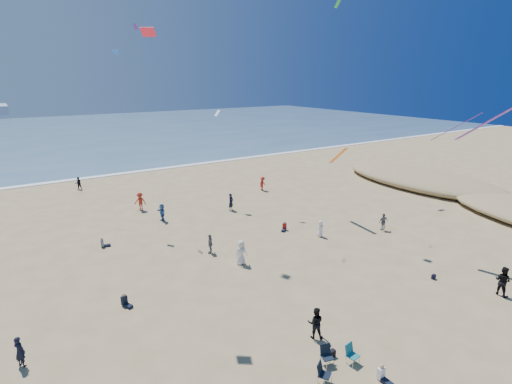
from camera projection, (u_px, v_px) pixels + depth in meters
ground at (314, 369)px, 18.84m from camera, size 220.00×220.00×0.00m
ocean at (49, 135)px, 95.06m from camera, size 220.00×100.00×0.06m
surf_line at (96, 177)px, 54.93m from camera, size 220.00×1.20×0.08m
standing_flyers at (233, 223)px, 35.09m from camera, size 29.31×41.82×1.93m
seated_group at (262, 285)px, 25.62m from camera, size 16.50×27.59×0.84m
chair_cluster at (335, 361)px, 18.59m from camera, size 2.75×1.59×1.00m
black_backpack at (332, 353)px, 19.59m from camera, size 0.30×0.22×0.38m
navy_bag at (434, 277)px, 27.16m from camera, size 0.28×0.18×0.34m
kites_aloft at (307, 61)px, 29.86m from camera, size 45.75×36.99×30.06m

